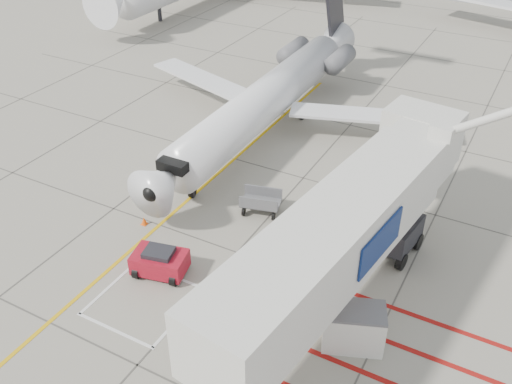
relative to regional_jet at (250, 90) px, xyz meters
The scene contains 8 objects.
ground_plane 15.41m from the regional_jet, 71.13° to the right, with size 260.00×260.00×0.00m, color gray.
regional_jet is the anchor object (origin of this frame).
jet_bridge 16.47m from the regional_jet, 49.97° to the right, with size 9.66×20.38×8.15m, color silver, non-canonical shape.
pushback_tug 13.74m from the regional_jet, 79.83° to the right, with size 2.52×1.58×1.47m, color #A40F21, non-canonical shape.
baggage_cart 8.36m from the regional_jet, 56.81° to the right, with size 2.13×1.35×1.35m, color #56575B, non-canonical shape.
ground_power_unit 17.88m from the regional_jet, 47.21° to the right, with size 2.47×1.44×1.95m, color white, non-canonical shape.
cone_nose 11.09m from the regional_jet, 94.13° to the right, with size 0.33×0.33×0.46m, color #EF510C.
cone_side 10.43m from the regional_jet, 41.22° to the right, with size 0.40×0.40×0.56m, color #EE3D0C.
Camera 1 is at (11.43, -15.04, 18.48)m, focal length 40.00 mm.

